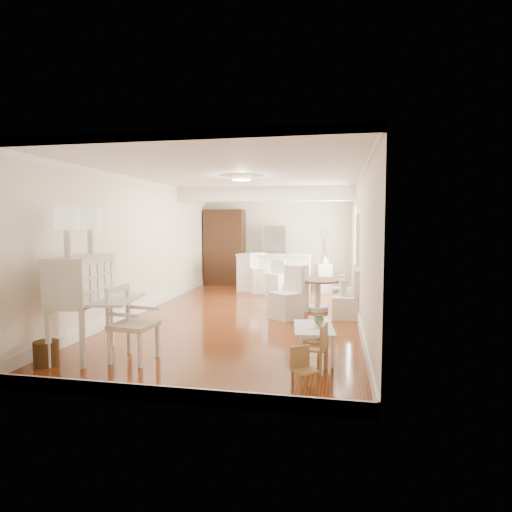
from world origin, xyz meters
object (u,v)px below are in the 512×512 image
(kids_table, at_px, (314,342))
(kids_chair_b, at_px, (312,338))
(pantry_cabinet, at_px, (225,247))
(slip_chair_near, at_px, (286,293))
(wicker_basket, at_px, (46,353))
(kids_chair_a, at_px, (314,347))
(secretary_bureau, at_px, (82,306))
(bar_stool_left, at_px, (259,273))
(bar_stool_right, at_px, (275,278))
(fridge, at_px, (286,256))
(gustavian_armchair, at_px, (134,324))
(breakfast_counter, at_px, (274,273))
(sideboard, at_px, (324,277))
(slip_chair_far, at_px, (295,287))
(kids_chair_c, at_px, (304,370))
(dining_table, at_px, (318,295))

(kids_table, relative_size, kids_chair_b, 1.71)
(kids_table, relative_size, pantry_cabinet, 0.39)
(slip_chair_near, bearing_deg, pantry_cabinet, 157.63)
(wicker_basket, height_order, kids_chair_a, kids_chair_a)
(secretary_bureau, relative_size, wicker_basket, 4.45)
(slip_chair_near, height_order, bar_stool_left, bar_stool_left)
(bar_stool_right, relative_size, fridge, 0.52)
(kids_chair_a, height_order, slip_chair_near, slip_chair_near)
(secretary_bureau, xyz_separation_m, slip_chair_near, (2.55, 2.92, -0.20))
(gustavian_armchair, bearing_deg, bar_stool_left, -0.48)
(wicker_basket, relative_size, breakfast_counter, 0.16)
(pantry_cabinet, distance_m, sideboard, 3.25)
(wicker_basket, relative_size, pantry_cabinet, 0.14)
(wicker_basket, relative_size, slip_chair_far, 0.32)
(breakfast_counter, bearing_deg, kids_chair_c, -78.86)
(wicker_basket, relative_size, fridge, 0.18)
(kids_chair_a, xyz_separation_m, bar_stool_left, (-1.79, 5.89, 0.23))
(wicker_basket, bearing_deg, bar_stool_right, 69.50)
(dining_table, relative_size, slip_chair_far, 0.99)
(slip_chair_near, height_order, slip_chair_far, slip_chair_near)
(secretary_bureau, bearing_deg, kids_chair_c, -21.36)
(gustavian_armchair, relative_size, bar_stool_left, 0.94)
(bar_stool_left, bearing_deg, slip_chair_far, -85.22)
(secretary_bureau, bearing_deg, kids_chair_a, -9.21)
(bar_stool_right, bearing_deg, pantry_cabinet, 153.54)
(dining_table, relative_size, bar_stool_right, 1.06)
(gustavian_armchair, distance_m, kids_chair_b, 2.49)
(bar_stool_left, relative_size, bar_stool_right, 1.15)
(fridge, bearing_deg, bar_stool_right, -91.31)
(breakfast_counter, bearing_deg, slip_chair_far, -71.61)
(dining_table, distance_m, slip_chair_near, 1.10)
(secretary_bureau, bearing_deg, fridge, 65.95)
(slip_chair_near, relative_size, slip_chair_far, 1.03)
(secretary_bureau, height_order, kids_chair_a, secretary_bureau)
(kids_chair_c, relative_size, breakfast_counter, 0.25)
(gustavian_armchair, distance_m, kids_chair_a, 2.45)
(gustavian_armchair, bearing_deg, fridge, -3.38)
(secretary_bureau, bearing_deg, sideboard, 55.64)
(secretary_bureau, xyz_separation_m, kids_table, (3.22, 0.52, -0.50))
(kids_table, distance_m, bar_stool_left, 5.64)
(pantry_cabinet, bearing_deg, kids_chair_a, -66.98)
(gustavian_armchair, distance_m, slip_chair_far, 4.24)
(slip_chair_near, distance_m, sideboard, 3.76)
(slip_chair_near, xyz_separation_m, bar_stool_left, (-1.09, 2.95, 0.02))
(slip_chair_near, bearing_deg, dining_table, 96.92)
(kids_chair_b, relative_size, bar_stool_right, 0.55)
(gustavian_armchair, height_order, dining_table, gustavian_armchair)
(kids_chair_b, bearing_deg, bar_stool_left, -156.35)
(secretary_bureau, distance_m, bar_stool_right, 5.80)
(kids_table, height_order, kids_chair_a, kids_chair_a)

